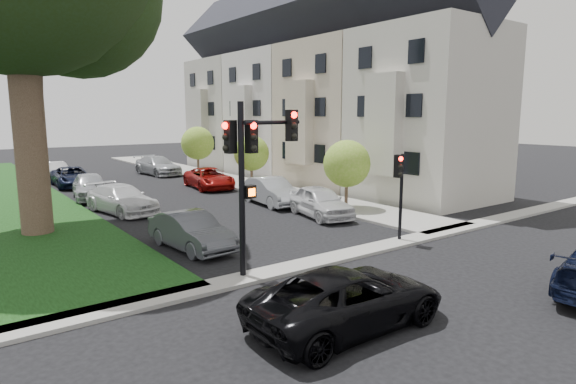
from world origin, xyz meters
TOP-DOWN VIEW (x-y plane):
  - ground at (0.00, 0.00)m, footprint 140.00×140.00m
  - sidewalk_right at (6.75, 24.00)m, footprint 3.50×44.00m
  - sidewalk_cross at (0.00, 2.00)m, footprint 60.00×1.00m
  - house_a at (12.45, 8.00)m, footprint 7.70×7.55m
  - house_b at (12.45, 15.50)m, footprint 7.70×7.55m
  - house_c at (12.45, 23.00)m, footprint 7.70×7.55m
  - house_d at (12.45, 30.50)m, footprint 7.70×7.55m
  - small_tree_a at (6.20, 8.21)m, footprint 2.49×2.49m
  - small_tree_b at (6.20, 17.64)m, footprint 2.42×2.42m
  - small_tree_c at (6.20, 25.90)m, footprint 2.70×2.70m
  - traffic_signal_main at (-3.37, 2.24)m, footprint 2.67×0.70m
  - traffic_signal_secondary at (3.36, 2.19)m, footprint 0.47×0.38m
  - car_cross_near at (-3.54, -2.23)m, footprint 5.18×2.42m
  - car_parked_0 at (3.98, 7.74)m, footprint 2.68×4.80m
  - car_parked_1 at (3.88, 11.86)m, footprint 2.10×4.82m
  - car_parked_2 at (3.83, 19.35)m, footprint 2.98×5.34m
  - car_parked_4 at (3.78, 28.57)m, footprint 2.71×5.55m
  - car_parked_5 at (-3.69, 6.17)m, footprint 1.85×4.39m
  - car_parked_6 at (-3.62, 14.60)m, footprint 2.98×5.27m
  - car_parked_7 at (-3.89, 19.68)m, footprint 2.67×4.95m
  - car_parked_8 at (-3.56, 25.76)m, footprint 2.51×5.11m
  - car_parked_9 at (-3.97, 29.46)m, footprint 1.97×4.54m

SIDE VIEW (x-z plane):
  - ground at x=0.00m, z-range 0.00..0.00m
  - sidewalk_right at x=6.75m, z-range 0.00..0.12m
  - sidewalk_cross at x=0.00m, z-range 0.00..0.12m
  - car_parked_8 at x=-3.56m, z-range 0.00..1.40m
  - car_parked_5 at x=-3.69m, z-range 0.00..1.41m
  - car_parked_2 at x=3.83m, z-range 0.00..1.41m
  - car_cross_near at x=-3.54m, z-range 0.00..1.43m
  - car_parked_6 at x=-3.62m, z-range 0.00..1.44m
  - car_parked_9 at x=-3.97m, z-range 0.00..1.45m
  - car_parked_1 at x=3.88m, z-range 0.00..1.54m
  - car_parked_0 at x=3.98m, z-range 0.00..1.54m
  - car_parked_4 at x=3.78m, z-range 0.00..1.56m
  - car_parked_7 at x=-3.89m, z-range 0.00..1.60m
  - small_tree_b at x=6.20m, z-range 0.60..4.23m
  - traffic_signal_secondary at x=3.36m, z-range 0.70..4.24m
  - small_tree_a at x=6.20m, z-range 0.62..4.35m
  - small_tree_c at x=6.20m, z-range 0.67..4.71m
  - traffic_signal_main at x=-3.37m, z-range 1.03..6.47m
  - house_a at x=12.45m, z-range -1.05..14.92m
  - house_b at x=12.45m, z-range -1.05..14.92m
  - house_c at x=12.45m, z-range -1.05..14.92m
  - house_d at x=12.45m, z-range -1.05..14.92m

